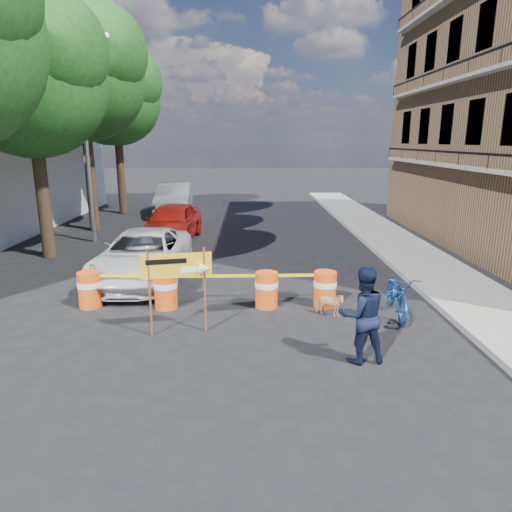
{
  "coord_description": "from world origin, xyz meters",
  "views": [
    {
      "loc": [
        0.36,
        -8.98,
        4.07
      ],
      "look_at": [
        0.53,
        1.88,
        1.3
      ],
      "focal_mm": 32.0,
      "sensor_mm": 36.0,
      "label": 1
    }
  ],
  "objects_px": {
    "barrel_far_right": "(325,288)",
    "detour_sign": "(186,271)",
    "dog": "(329,304)",
    "suv_white": "(143,256)",
    "sedan_red": "(172,222)",
    "barrel_mid_right": "(266,289)",
    "pedestrian": "(362,315)",
    "bicycle": "(399,275)",
    "sedan_silver": "(174,199)",
    "barrel_mid_left": "(166,290)",
    "barrel_far_left": "(90,289)"
  },
  "relations": [
    {
      "from": "barrel_far_right",
      "to": "detour_sign",
      "type": "distance_m",
      "value": 3.7
    },
    {
      "from": "dog",
      "to": "suv_white",
      "type": "xyz_separation_m",
      "value": [
        -5.06,
        3.06,
        0.43
      ]
    },
    {
      "from": "sedan_red",
      "to": "barrel_mid_right",
      "type": "bearing_deg",
      "value": -60.03
    },
    {
      "from": "pedestrian",
      "to": "suv_white",
      "type": "bearing_deg",
      "value": -53.06
    },
    {
      "from": "pedestrian",
      "to": "suv_white",
      "type": "xyz_separation_m",
      "value": [
        -5.25,
        5.34,
        -0.2
      ]
    },
    {
      "from": "bicycle",
      "to": "barrel_far_right",
      "type": "bearing_deg",
      "value": 164.43
    },
    {
      "from": "bicycle",
      "to": "pedestrian",
      "type": "bearing_deg",
      "value": -115.95
    },
    {
      "from": "barrel_far_right",
      "to": "suv_white",
      "type": "relative_size",
      "value": 0.17
    },
    {
      "from": "detour_sign",
      "to": "sedan_silver",
      "type": "relative_size",
      "value": 0.36
    },
    {
      "from": "detour_sign",
      "to": "sedan_red",
      "type": "xyz_separation_m",
      "value": [
        -1.84,
        9.31,
        -0.6
      ]
    },
    {
      "from": "barrel_mid_left",
      "to": "pedestrian",
      "type": "relative_size",
      "value": 0.49
    },
    {
      "from": "barrel_mid_left",
      "to": "dog",
      "type": "bearing_deg",
      "value": -8.69
    },
    {
      "from": "sedan_silver",
      "to": "suv_white",
      "type": "bearing_deg",
      "value": -89.24
    },
    {
      "from": "barrel_mid_left",
      "to": "sedan_silver",
      "type": "relative_size",
      "value": 0.17
    },
    {
      "from": "suv_white",
      "to": "sedan_silver",
      "type": "xyz_separation_m",
      "value": [
        -1.04,
        12.5,
        0.14
      ]
    },
    {
      "from": "detour_sign",
      "to": "barrel_far_left",
      "type": "bearing_deg",
      "value": 136.51
    },
    {
      "from": "barrel_mid_left",
      "to": "barrel_mid_right",
      "type": "xyz_separation_m",
      "value": [
        2.5,
        0.02,
        0.0
      ]
    },
    {
      "from": "detour_sign",
      "to": "suv_white",
      "type": "height_order",
      "value": "detour_sign"
    },
    {
      "from": "pedestrian",
      "to": "barrel_mid_left",
      "type": "bearing_deg",
      "value": -42.38
    },
    {
      "from": "barrel_far_left",
      "to": "bicycle",
      "type": "distance_m",
      "value": 7.55
    },
    {
      "from": "barrel_mid_right",
      "to": "suv_white",
      "type": "bearing_deg",
      "value": 145.89
    },
    {
      "from": "barrel_mid_left",
      "to": "dog",
      "type": "relative_size",
      "value": 1.29
    },
    {
      "from": "barrel_far_left",
      "to": "bicycle",
      "type": "relative_size",
      "value": 0.45
    },
    {
      "from": "pedestrian",
      "to": "sedan_silver",
      "type": "relative_size",
      "value": 0.35
    },
    {
      "from": "dog",
      "to": "sedan_red",
      "type": "distance_m",
      "value": 9.81
    },
    {
      "from": "detour_sign",
      "to": "suv_white",
      "type": "distance_m",
      "value": 4.43
    },
    {
      "from": "pedestrian",
      "to": "bicycle",
      "type": "bearing_deg",
      "value": -129.33
    },
    {
      "from": "barrel_mid_left",
      "to": "suv_white",
      "type": "height_order",
      "value": "suv_white"
    },
    {
      "from": "sedan_red",
      "to": "sedan_silver",
      "type": "relative_size",
      "value": 0.88
    },
    {
      "from": "barrel_mid_right",
      "to": "sedan_silver",
      "type": "bearing_deg",
      "value": 107.24
    },
    {
      "from": "dog",
      "to": "sedan_red",
      "type": "xyz_separation_m",
      "value": [
        -5.06,
        8.39,
        0.49
      ]
    },
    {
      "from": "sedan_red",
      "to": "sedan_silver",
      "type": "xyz_separation_m",
      "value": [
        -1.04,
        7.17,
        0.07
      ]
    },
    {
      "from": "barrel_far_right",
      "to": "pedestrian",
      "type": "relative_size",
      "value": 0.49
    },
    {
      "from": "dog",
      "to": "sedan_silver",
      "type": "bearing_deg",
      "value": 43.51
    },
    {
      "from": "detour_sign",
      "to": "bicycle",
      "type": "height_order",
      "value": "bicycle"
    },
    {
      "from": "detour_sign",
      "to": "pedestrian",
      "type": "relative_size",
      "value": 1.02
    },
    {
      "from": "suv_white",
      "to": "sedan_red",
      "type": "distance_m",
      "value": 5.33
    },
    {
      "from": "detour_sign",
      "to": "pedestrian",
      "type": "distance_m",
      "value": 3.71
    },
    {
      "from": "pedestrian",
      "to": "detour_sign",
      "type": "bearing_deg",
      "value": -29.38
    },
    {
      "from": "barrel_mid_left",
      "to": "barrel_far_left",
      "type": "bearing_deg",
      "value": 176.86
    },
    {
      "from": "barrel_far_left",
      "to": "pedestrian",
      "type": "bearing_deg",
      "value": -26.25
    },
    {
      "from": "barrel_far_right",
      "to": "sedan_silver",
      "type": "xyz_separation_m",
      "value": [
        -6.1,
        14.9,
        0.39
      ]
    },
    {
      "from": "dog",
      "to": "sedan_silver",
      "type": "height_order",
      "value": "sedan_silver"
    },
    {
      "from": "pedestrian",
      "to": "sedan_red",
      "type": "distance_m",
      "value": 11.9
    },
    {
      "from": "suv_white",
      "to": "barrel_far_left",
      "type": "bearing_deg",
      "value": -109.23
    },
    {
      "from": "suv_white",
      "to": "sedan_silver",
      "type": "relative_size",
      "value": 1.0
    },
    {
      "from": "barrel_mid_right",
      "to": "barrel_far_right",
      "type": "relative_size",
      "value": 1.0
    },
    {
      "from": "barrel_mid_left",
      "to": "bicycle",
      "type": "height_order",
      "value": "bicycle"
    },
    {
      "from": "barrel_far_right",
      "to": "suv_white",
      "type": "xyz_separation_m",
      "value": [
        -5.06,
        2.4,
        0.25
      ]
    },
    {
      "from": "bicycle",
      "to": "dog",
      "type": "distance_m",
      "value": 1.78
    }
  ]
}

